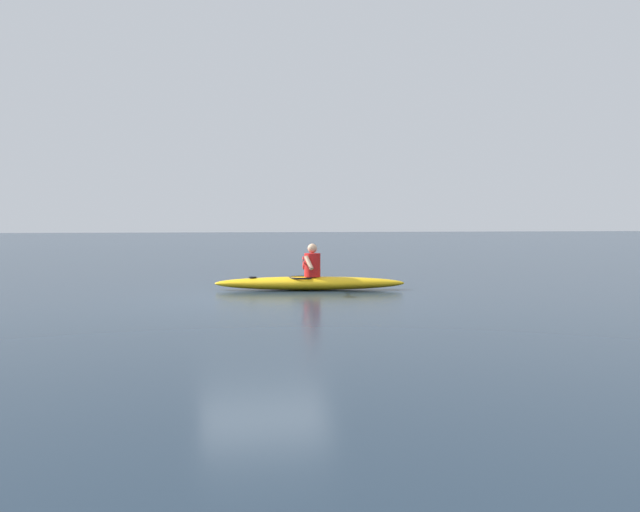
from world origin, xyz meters
The scene contains 3 objects.
ground_plane centered at (0.00, 0.00, 0.00)m, with size 160.00×160.00×0.00m, color #1E2D3D.
kayak centered at (-1.16, -1.47, 0.15)m, with size 4.28×1.33×0.30m.
kayaker centered at (-1.20, -1.46, 0.60)m, with size 0.60×2.46×0.73m.
Camera 1 is at (1.29, 12.23, 1.51)m, focal length 35.29 mm.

